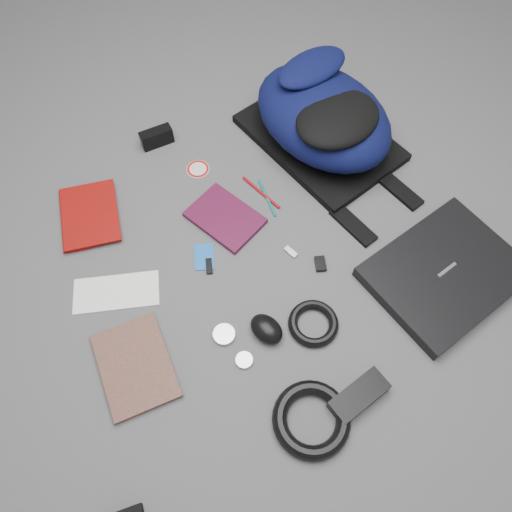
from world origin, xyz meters
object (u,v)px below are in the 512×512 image
mouse (266,329)px  backpack (323,116)px  compact_camera (157,137)px  comic_book (102,379)px  laptop (445,273)px  textbook_red (61,221)px  power_brick (359,396)px  dvd_case (225,218)px

mouse → backpack: bearing=28.7°
backpack → compact_camera: 0.52m
comic_book → mouse: (0.41, -0.09, 0.02)m
laptop → textbook_red: 1.09m
backpack → power_brick: backpack is taller
laptop → comic_book: laptop is taller
laptop → mouse: bearing=161.9°
laptop → mouse: (-0.50, 0.10, 0.00)m
textbook_red → mouse: mouse is taller
textbook_red → comic_book: bearing=-82.2°
backpack → comic_book: size_ratio=2.23×
backpack → comic_book: backpack is taller
laptop → dvd_case: size_ratio=1.91×
backpack → laptop: 0.58m
dvd_case → power_brick: bearing=-106.7°
textbook_red → comic_book: size_ratio=0.94×
textbook_red → power_brick: (0.45, -0.84, 0.01)m
comic_book → mouse: 0.42m
textbook_red → power_brick: 0.95m
comic_book → laptop: bearing=-5.4°
mouse → dvd_case: bearing=62.4°
laptop → power_brick: bearing=-165.5°
mouse → power_brick: mouse is taller
backpack → dvd_case: backpack is taller
laptop → compact_camera: bearing=113.3°
compact_camera → mouse: bearing=-88.1°
laptop → mouse: mouse is taller
laptop → mouse: 0.51m
textbook_red → power_brick: bearing=-46.0°
backpack → compact_camera: size_ratio=5.16×
backpack → power_brick: (-0.37, -0.73, -0.09)m
laptop → backpack: bearing=85.6°
backpack → comic_book: (-0.89, -0.38, -0.10)m
textbook_red → mouse: 0.68m
comic_book → dvd_case: bearing=35.5°
mouse → power_brick: bearing=-83.5°
backpack → dvd_case: size_ratio=2.55×
dvd_case → compact_camera: compact_camera is taller
dvd_case → compact_camera: (-0.05, 0.36, 0.02)m
backpack → mouse: backpack is taller
textbook_red → backpack: bearing=8.2°
backpack → textbook_red: size_ratio=2.37×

